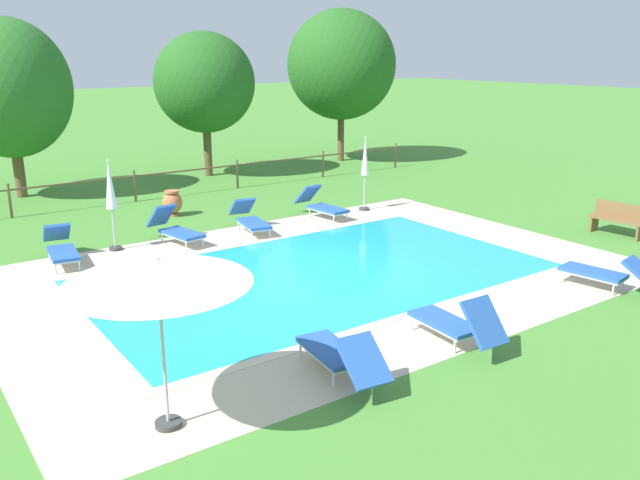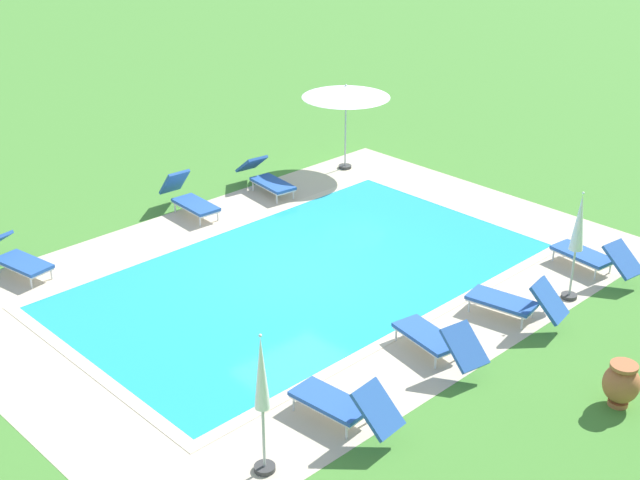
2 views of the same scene
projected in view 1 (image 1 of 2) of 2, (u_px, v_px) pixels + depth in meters
name	position (u px, v px, depth m)	size (l,w,h in m)	color
ground_plane	(318.00, 273.00, 14.75)	(160.00, 160.00, 0.00)	#478433
pool_deck_paving	(318.00, 273.00, 14.74)	(13.77, 9.43, 0.01)	beige
swimming_pool_water	(318.00, 273.00, 14.74)	(10.07, 5.74, 0.01)	#23A8C1
pool_coping_rim	(318.00, 273.00, 14.74)	(10.55, 6.22, 0.01)	beige
sun_lounger_north_near_steps	(322.00, 205.00, 19.62)	(0.76, 1.97, 0.92)	#2856A8
sun_lounger_north_mid	(176.00, 228.00, 16.99)	(0.93, 1.98, 0.95)	#2856A8
sun_lounger_north_far	(61.00, 247.00, 15.40)	(0.84, 2.05, 0.86)	#2856A8
sun_lounger_north_end	(607.00, 273.00, 13.65)	(0.93, 2.10, 0.79)	#2856A8
sun_lounger_south_near_corner	(250.00, 219.00, 18.03)	(0.94, 2.05, 0.87)	#2856A8
sun_lounger_south_mid	(455.00, 323.00, 11.09)	(0.71, 1.90, 0.98)	#2856A8
sun_lounger_south_end	(340.00, 354.00, 10.00)	(0.85, 2.06, 0.84)	#2856A8
patio_umbrella_open_foreground	(157.00, 272.00, 8.13)	(2.40, 2.40, 2.39)	#383838
patio_umbrella_closed_row_west	(365.00, 163.00, 20.20)	(0.32, 0.32, 2.33)	#383838
patio_umbrella_closed_row_mid_east	(110.00, 191.00, 16.06)	(0.32, 0.32, 2.30)	#383838
wooden_bench_lawn_side	(619.00, 218.00, 17.69)	(0.58, 1.53, 0.87)	brown
terracotta_urn_near_fence	(172.00, 202.00, 19.78)	(0.60, 0.60, 0.78)	#B7663D
perimeter_fence	(134.00, 181.00, 21.60)	(23.15, 0.08, 1.05)	brown
tree_far_west	(8.00, 89.00, 21.50)	(4.06, 4.06, 5.94)	brown
tree_west_mid	(341.00, 65.00, 28.78)	(4.79, 4.79, 6.64)	brown
tree_east_mid	(205.00, 83.00, 25.35)	(3.91, 3.91, 5.59)	brown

